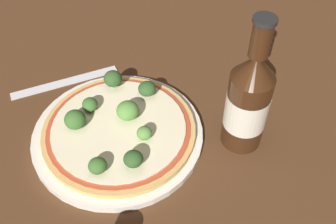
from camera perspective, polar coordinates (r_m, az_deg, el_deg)
ground_plane at (r=0.64m, az=-4.17°, el=-3.38°), size 3.00×3.00×0.00m
plate at (r=0.64m, az=-7.26°, el=-3.29°), size 0.27×0.27×0.01m
pizza at (r=0.63m, az=-7.12°, el=-2.56°), size 0.24×0.24×0.01m
broccoli_floret_0 at (r=0.59m, az=-3.45°, el=-3.09°), size 0.02×0.02×0.02m
broccoli_floret_1 at (r=0.62m, az=-13.34°, el=-1.09°), size 0.03×0.03×0.03m
broccoli_floret_2 at (r=0.56m, az=-10.18°, el=-7.68°), size 0.03×0.03×0.02m
broccoli_floret_3 at (r=0.67m, az=-8.01°, el=4.81°), size 0.03×0.03×0.03m
broccoli_floret_4 at (r=0.56m, az=-5.06°, el=-6.82°), size 0.03×0.03×0.03m
broccoli_floret_5 at (r=0.65m, az=-3.05°, el=3.39°), size 0.03×0.03×0.03m
broccoli_floret_6 at (r=0.62m, az=-5.86°, el=0.19°), size 0.04×0.04×0.03m
broccoli_floret_7 at (r=0.64m, az=-11.27°, el=1.08°), size 0.03×0.03×0.02m
beer_bottle at (r=0.58m, az=11.53°, el=1.56°), size 0.06×0.06×0.23m
fork at (r=0.75m, az=-14.69°, el=4.24°), size 0.06×0.19×0.00m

